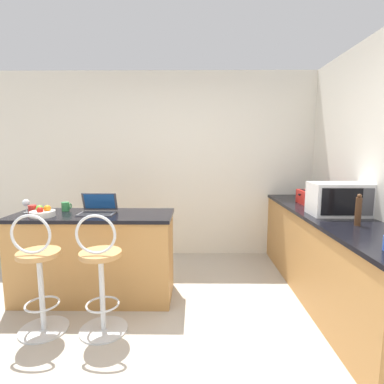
% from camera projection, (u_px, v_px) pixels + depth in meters
% --- Properties ---
extents(ground_plane, '(20.00, 20.00, 0.00)m').
position_uv_depth(ground_plane, '(148.00, 352.00, 2.26)').
color(ground_plane, '#ADA393').
extents(wall_back, '(12.00, 0.06, 2.60)m').
position_uv_depth(wall_back, '(171.00, 165.00, 4.29)').
color(wall_back, silver).
rests_on(wall_back, ground_plane).
extents(breakfast_bar, '(1.59, 0.60, 0.88)m').
position_uv_depth(breakfast_bar, '(95.00, 256.00, 3.06)').
color(breakfast_bar, '#B27C42').
rests_on(breakfast_bar, ground_plane).
extents(counter_right, '(0.64, 2.73, 0.88)m').
position_uv_depth(counter_right, '(330.00, 257.00, 3.02)').
color(counter_right, '#B27C42').
rests_on(counter_right, ground_plane).
extents(bar_stool_near, '(0.40, 0.40, 1.03)m').
position_uv_depth(bar_stool_near, '(39.00, 277.00, 2.46)').
color(bar_stool_near, silver).
rests_on(bar_stool_near, ground_plane).
extents(bar_stool_far, '(0.40, 0.40, 1.03)m').
position_uv_depth(bar_stool_far, '(101.00, 277.00, 2.45)').
color(bar_stool_far, silver).
rests_on(bar_stool_far, ground_plane).
extents(laptop, '(0.35, 0.24, 0.20)m').
position_uv_depth(laptop, '(98.00, 208.00, 3.02)').
color(laptop, '#47474C').
rests_on(laptop, breakfast_bar).
extents(microwave, '(0.53, 0.33, 0.32)m').
position_uv_depth(microwave, '(339.00, 199.00, 2.92)').
color(microwave, white).
rests_on(microwave, counter_right).
extents(toaster, '(0.19, 0.31, 0.17)m').
position_uv_depth(toaster, '(307.00, 197.00, 3.54)').
color(toaster, red).
rests_on(toaster, counter_right).
extents(pepper_mill, '(0.05, 0.05, 0.27)m').
position_uv_depth(pepper_mill, '(358.00, 211.00, 2.51)').
color(pepper_mill, '#4C2D19').
rests_on(pepper_mill, counter_right).
extents(mug_green, '(0.10, 0.08, 0.09)m').
position_uv_depth(mug_green, '(66.00, 206.00, 3.14)').
color(mug_green, '#338447').
rests_on(mug_green, breakfast_bar).
extents(mug_red, '(0.09, 0.08, 0.09)m').
position_uv_depth(mug_red, '(33.00, 210.00, 2.96)').
color(mug_red, red).
rests_on(mug_red, breakfast_bar).
extents(wine_glass_tall, '(0.07, 0.07, 0.14)m').
position_uv_depth(wine_glass_tall, '(26.00, 203.00, 3.04)').
color(wine_glass_tall, silver).
rests_on(wine_glass_tall, breakfast_bar).
extents(fruit_bowl, '(0.23, 0.23, 0.11)m').
position_uv_depth(fruit_bowl, '(43.00, 213.00, 2.87)').
color(fruit_bowl, silver).
rests_on(fruit_bowl, breakfast_bar).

